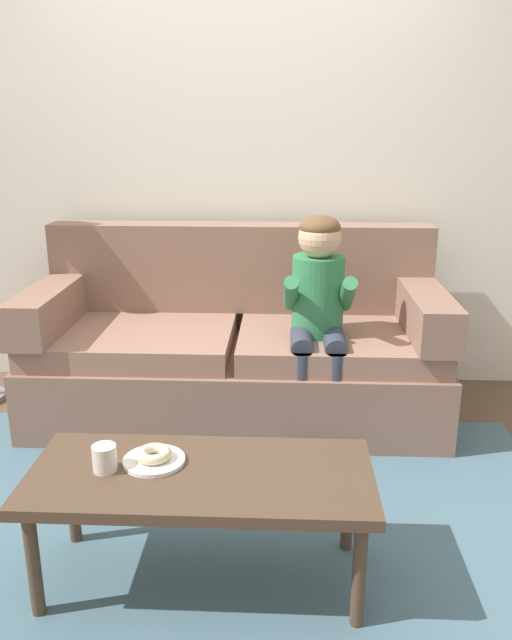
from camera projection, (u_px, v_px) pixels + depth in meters
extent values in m
plane|color=brown|center=(219.00, 495.00, 2.73)|extent=(10.00, 10.00, 0.00)
cube|color=silver|center=(240.00, 146.00, 3.65)|extent=(8.00, 0.10, 2.80)
cube|color=#476675|center=(213.00, 530.00, 2.49)|extent=(2.84, 1.96, 0.01)
cube|color=#846051|center=(237.00, 382.00, 3.43)|extent=(2.13, 0.90, 0.38)
cube|color=#916857|center=(134.00, 340.00, 3.33)|extent=(1.02, 0.74, 0.12)
cube|color=#916857|center=(339.00, 343.00, 3.29)|extent=(1.02, 0.74, 0.12)
cube|color=#846051|center=(241.00, 267.00, 3.60)|extent=(2.13, 0.20, 0.49)
cube|color=#846051|center=(53.00, 305.00, 3.35)|extent=(0.20, 0.90, 0.22)
cube|color=#846051|center=(424.00, 310.00, 3.26)|extent=(0.20, 0.90, 0.22)
cube|color=#4C3828|center=(201.00, 477.00, 2.10)|extent=(1.14, 0.50, 0.04)
cylinder|color=#4C3828|center=(34.00, 565.00, 2.01)|extent=(0.04, 0.04, 0.39)
cylinder|color=#4C3828|center=(359.00, 575.00, 1.96)|extent=(0.04, 0.04, 0.39)
cylinder|color=#4C3828|center=(72.00, 497.00, 2.37)|extent=(0.04, 0.04, 0.39)
cylinder|color=#4C3828|center=(348.00, 505.00, 2.32)|extent=(0.04, 0.04, 0.39)
cylinder|color=#337A4C|center=(318.00, 295.00, 3.19)|extent=(0.26, 0.26, 0.40)
sphere|color=#DBAD89|center=(320.00, 237.00, 3.08)|extent=(0.21, 0.21, 0.21)
ellipsoid|color=brown|center=(320.00, 227.00, 3.07)|extent=(0.20, 0.20, 0.12)
cylinder|color=#333847|center=(302.00, 341.00, 3.10)|extent=(0.11, 0.30, 0.11)
cylinder|color=#333847|center=(301.00, 397.00, 3.03)|extent=(0.09, 0.09, 0.44)
cube|color=black|center=(300.00, 449.00, 3.05)|extent=(0.10, 0.20, 0.06)
cylinder|color=#337A4C|center=(291.00, 294.00, 3.08)|extent=(0.07, 0.29, 0.23)
cylinder|color=#333847|center=(335.00, 341.00, 3.10)|extent=(0.11, 0.30, 0.11)
cylinder|color=#333847|center=(335.00, 397.00, 3.02)|extent=(0.09, 0.09, 0.44)
cube|color=black|center=(334.00, 450.00, 3.05)|extent=(0.10, 0.20, 0.06)
cylinder|color=#337A4C|center=(347.00, 294.00, 3.07)|extent=(0.07, 0.29, 0.23)
cylinder|color=white|center=(154.00, 461.00, 2.15)|extent=(0.21, 0.21, 0.01)
torus|color=beige|center=(154.00, 454.00, 2.14)|extent=(0.16, 0.16, 0.04)
cylinder|color=silver|center=(105.00, 458.00, 2.09)|extent=(0.08, 0.08, 0.09)
cube|color=gold|center=(120.00, 474.00, 2.85)|extent=(0.16, 0.09, 0.05)
cylinder|color=gold|center=(101.00, 473.00, 2.85)|extent=(0.06, 0.06, 0.05)
cylinder|color=gold|center=(139.00, 474.00, 2.84)|extent=(0.06, 0.06, 0.05)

